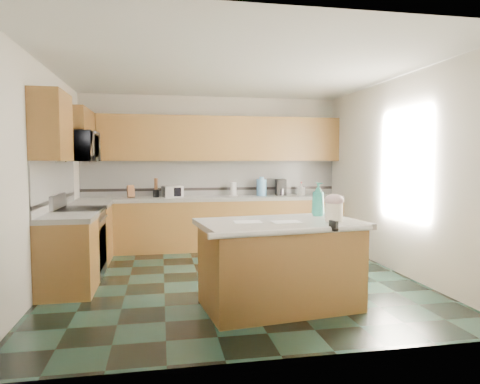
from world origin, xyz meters
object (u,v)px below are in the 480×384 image
object	(u,v)px
knife_block	(131,192)
toaster_oven	(172,192)
soap_bottle_island	(318,199)
island_top	(280,224)
coffee_maker	(281,187)
treat_jar	(334,212)
island_base	(280,267)

from	to	relation	value
knife_block	toaster_oven	distance (m)	0.70
soap_bottle_island	knife_block	bearing A→B (deg)	106.85
island_top	toaster_oven	distance (m)	3.35
island_top	coffee_maker	xyz separation A→B (m)	(0.93, 3.21, 0.18)
treat_jar	knife_block	xyz separation A→B (m)	(-2.27, 3.31, 0.01)
toaster_oven	island_base	bearing A→B (deg)	-88.91
toaster_oven	knife_block	bearing A→B (deg)	163.20
island_base	coffee_maker	size ratio (longest dim) A/B	5.30
island_base	treat_jar	distance (m)	0.81
treat_jar	island_top	bearing A→B (deg)	155.54
soap_bottle_island	toaster_oven	size ratio (longest dim) A/B	1.16
island_base	coffee_maker	distance (m)	3.41
treat_jar	soap_bottle_island	distance (m)	0.46
island_top	soap_bottle_island	distance (m)	0.67
treat_jar	coffee_maker	distance (m)	3.36
island_base	treat_jar	xyz separation A→B (m)	(0.54, -0.13, 0.59)
island_top	treat_jar	bearing A→B (deg)	-20.53
soap_bottle_island	coffee_maker	size ratio (longest dim) A/B	1.30
treat_jar	soap_bottle_island	bearing A→B (deg)	78.87
island_base	soap_bottle_island	bearing A→B (deg)	23.59
island_top	toaster_oven	world-z (taller)	toaster_oven
island_top	soap_bottle_island	size ratio (longest dim) A/B	4.35
soap_bottle_island	toaster_oven	bearing A→B (deg)	97.14
knife_block	coffee_maker	size ratio (longest dim) A/B	0.70
island_top	toaster_oven	xyz separation A→B (m)	(-1.03, 3.18, 0.13)
island_top	knife_block	size ratio (longest dim) A/B	8.09
soap_bottle_island	knife_block	distance (m)	3.65
treat_jar	soap_bottle_island	xyz separation A→B (m)	(-0.00, 0.45, 0.10)
treat_jar	toaster_oven	distance (m)	3.67
island_base	toaster_oven	distance (m)	3.40
island_base	knife_block	distance (m)	3.67
treat_jar	coffee_maker	world-z (taller)	coffee_maker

